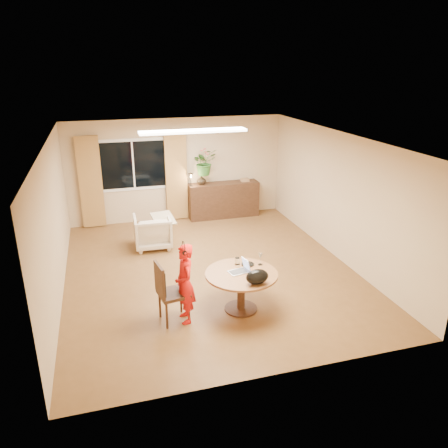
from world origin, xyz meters
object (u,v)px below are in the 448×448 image
dining_chair (173,292)px  dining_table (241,281)px  armchair (153,232)px  child (185,284)px  sideboard (224,200)px

dining_chair → dining_table: bearing=-8.5°
dining_chair → armchair: 3.06m
dining_chair → armchair: (0.06, 3.06, -0.14)m
dining_chair → child: bearing=-24.4°
child → sideboard: (1.96, 4.64, -0.19)m
child → sideboard: 5.04m
dining_table → sideboard: 4.69m
dining_table → sideboard: bearing=77.5°
armchair → sideboard: sideboard is taller
child → sideboard: size_ratio=0.70×
child → armchair: 3.12m
dining_table → armchair: 3.23m
armchair → sideboard: bearing=-141.6°
child → armchair: child is taller
dining_chair → sideboard: size_ratio=0.55×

